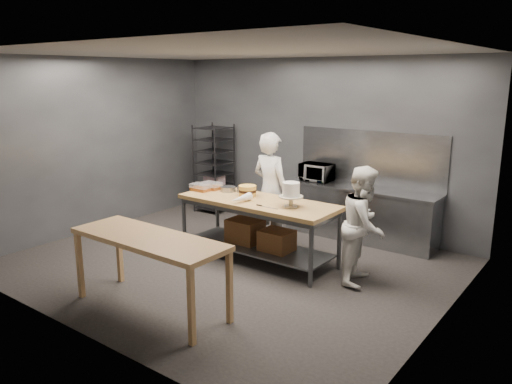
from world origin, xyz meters
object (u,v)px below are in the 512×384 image
at_px(layer_cake, 247,191).
at_px(chef_right, 364,225).
at_px(microwave, 316,172).
at_px(speed_rack, 214,169).
at_px(work_table, 258,223).
at_px(frosted_cake_stand, 291,192).
at_px(chef_behind, 271,190).
at_px(near_counter, 149,244).

bearing_deg(layer_cake, chef_right, 2.71).
height_order(microwave, layer_cake, microwave).
bearing_deg(speed_rack, work_table, -35.60).
relative_size(work_table, frosted_cake_stand, 6.88).
height_order(chef_behind, chef_right, chef_behind).
bearing_deg(microwave, layer_cake, -97.44).
bearing_deg(work_table, layer_cake, 160.42).
bearing_deg(frosted_cake_stand, microwave, 109.81).
height_order(microwave, frosted_cake_stand, frosted_cake_stand).
distance_m(chef_right, frosted_cake_stand, 1.08).
bearing_deg(layer_cake, speed_rack, 142.67).
height_order(chef_behind, microwave, chef_behind).
bearing_deg(microwave, frosted_cake_stand, -70.19).
relative_size(speed_rack, microwave, 3.23).
height_order(work_table, microwave, microwave).
relative_size(speed_rack, chef_behind, 0.95).
xyz_separation_m(chef_behind, microwave, (0.16, 1.15, 0.13)).
bearing_deg(work_table, chef_behind, 108.96).
xyz_separation_m(work_table, speed_rack, (-2.36, 1.69, 0.28)).
bearing_deg(frosted_cake_stand, work_table, 174.55).
bearing_deg(near_counter, microwave, 90.33).
height_order(work_table, near_counter, work_table).
xyz_separation_m(near_counter, speed_rack, (-2.33, 3.75, 0.04)).
relative_size(near_counter, chef_behind, 1.09).
relative_size(chef_right, microwave, 2.89).
bearing_deg(layer_cake, chef_behind, 83.62).
bearing_deg(chef_behind, near_counter, 100.48).
xyz_separation_m(chef_behind, layer_cake, (-0.06, -0.52, 0.08)).
height_order(speed_rack, layer_cake, speed_rack).
height_order(work_table, chef_behind, chef_behind).
height_order(speed_rack, frosted_cake_stand, speed_rack).
bearing_deg(speed_rack, chef_behind, -26.51).
relative_size(work_table, near_counter, 1.20).
relative_size(frosted_cake_stand, layer_cake, 1.32).
distance_m(work_table, microwave, 1.83).
distance_m(speed_rack, microwave, 2.32).
bearing_deg(layer_cake, work_table, -19.58).
height_order(near_counter, speed_rack, speed_rack).
distance_m(microwave, layer_cake, 1.69).
height_order(work_table, frosted_cake_stand, frosted_cake_stand).
distance_m(chef_right, layer_cake, 1.88).
bearing_deg(layer_cake, near_counter, -83.63).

